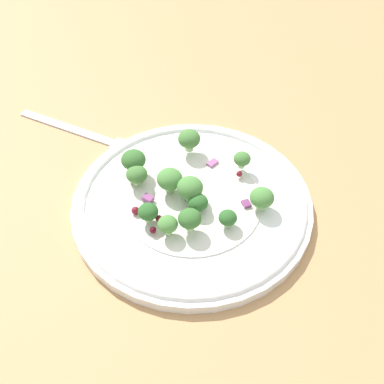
# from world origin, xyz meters

# --- Properties ---
(ground_plane) EXTENTS (1.80, 1.80, 0.02)m
(ground_plane) POSITION_xyz_m (0.00, 0.00, -0.01)
(ground_plane) COLOR tan
(plate) EXTENTS (0.28, 0.28, 0.02)m
(plate) POSITION_xyz_m (0.02, -0.01, 0.01)
(plate) COLOR white
(plate) RESTS_ON ground_plane
(dressing_pool) EXTENTS (0.16, 0.16, 0.00)m
(dressing_pool) POSITION_xyz_m (0.02, -0.01, 0.01)
(dressing_pool) COLOR white
(dressing_pool) RESTS_ON plate
(broccoli_floret_0) EXTENTS (0.02, 0.02, 0.02)m
(broccoli_floret_0) POSITION_xyz_m (0.05, -0.06, 0.03)
(broccoli_floret_0) COLOR #9EC684
(broccoli_floret_0) RESTS_ON plate
(broccoli_floret_1) EXTENTS (0.03, 0.03, 0.03)m
(broccoli_floret_1) POSITION_xyz_m (0.02, -0.01, 0.03)
(broccoli_floret_1) COLOR #8EB77A
(broccoli_floret_1) RESTS_ON plate
(broccoli_floret_2) EXTENTS (0.02, 0.02, 0.03)m
(broccoli_floret_2) POSITION_xyz_m (-0.03, -0.05, 0.03)
(broccoli_floret_2) COLOR #9EC684
(broccoli_floret_2) RESTS_ON plate
(broccoli_floret_3) EXTENTS (0.03, 0.03, 0.03)m
(broccoli_floret_3) POSITION_xyz_m (-0.05, -0.05, 0.04)
(broccoli_floret_3) COLOR #ADD18E
(broccoli_floret_3) RESTS_ON plate
(broccoli_floret_4) EXTENTS (0.02, 0.02, 0.02)m
(broccoli_floret_4) POSITION_xyz_m (0.01, 0.06, 0.03)
(broccoli_floret_4) COLOR #ADD18E
(broccoli_floret_4) RESTS_ON plate
(broccoli_floret_5) EXTENTS (0.03, 0.03, 0.03)m
(broccoli_floret_5) POSITION_xyz_m (-0.05, 0.03, 0.03)
(broccoli_floret_5) COLOR #ADD18E
(broccoli_floret_5) RESTS_ON plate
(broccoli_floret_6) EXTENTS (0.03, 0.03, 0.03)m
(broccoli_floret_6) POSITION_xyz_m (0.00, -0.03, 0.03)
(broccoli_floret_6) COLOR #8EB77A
(broccoli_floret_6) RESTS_ON plate
(broccoli_floret_7) EXTENTS (0.03, 0.03, 0.03)m
(broccoli_floret_7) POSITION_xyz_m (0.06, -0.04, 0.03)
(broccoli_floret_7) COLOR #ADD18E
(broccoli_floret_7) RESTS_ON plate
(broccoli_floret_8) EXTENTS (0.02, 0.02, 0.02)m
(broccoli_floret_8) POSITION_xyz_m (0.03, -0.07, 0.03)
(broccoli_floret_8) COLOR #9EC684
(broccoli_floret_8) RESTS_ON plate
(broccoli_floret_9) EXTENTS (0.03, 0.03, 0.03)m
(broccoli_floret_9) POSITION_xyz_m (0.08, 0.05, 0.03)
(broccoli_floret_9) COLOR #ADD18E
(broccoli_floret_9) RESTS_ON plate
(broccoli_floret_10) EXTENTS (0.02, 0.02, 0.02)m
(broccoli_floret_10) POSITION_xyz_m (0.08, 0.00, 0.03)
(broccoli_floret_10) COLOR #ADD18E
(broccoli_floret_10) RESTS_ON plate
(broccoli_floret_11) EXTENTS (0.02, 0.02, 0.02)m
(broccoli_floret_11) POSITION_xyz_m (0.04, -0.02, 0.03)
(broccoli_floret_11) COLOR #8EB77A
(broccoli_floret_11) RESTS_ON plate
(cranberry_0) EXTENTS (0.01, 0.01, 0.01)m
(cranberry_0) POSITION_xyz_m (0.07, 0.05, 0.02)
(cranberry_0) COLOR #4C0A14
(cranberry_0) RESTS_ON plate
(cranberry_1) EXTENTS (0.01, 0.01, 0.01)m
(cranberry_1) POSITION_xyz_m (0.01, -0.08, 0.02)
(cranberry_1) COLOR maroon
(cranberry_1) RESTS_ON plate
(cranberry_2) EXTENTS (0.01, 0.01, 0.01)m
(cranberry_2) POSITION_xyz_m (0.02, 0.05, 0.02)
(cranberry_2) COLOR maroon
(cranberry_2) RESTS_ON plate
(cranberry_3) EXTENTS (0.01, 0.01, 0.01)m
(cranberry_3) POSITION_xyz_m (0.04, -0.07, 0.02)
(cranberry_3) COLOR #4C0A14
(cranberry_3) RESTS_ON plate
(cranberry_4) EXTENTS (0.01, 0.01, 0.01)m
(cranberry_4) POSITION_xyz_m (-0.02, -0.03, 0.02)
(cranberry_4) COLOR maroon
(cranberry_4) RESTS_ON plate
(cranberry_5) EXTENTS (0.01, 0.01, 0.01)m
(cranberry_5) POSITION_xyz_m (-0.05, -0.04, 0.02)
(cranberry_5) COLOR maroon
(cranberry_5) RESTS_ON plate
(cranberry_6) EXTENTS (0.01, 0.01, 0.01)m
(cranberry_6) POSITION_xyz_m (0.03, -0.06, 0.02)
(cranberry_6) COLOR maroon
(cranberry_6) RESTS_ON plate
(onion_bit_0) EXTENTS (0.01, 0.01, 0.00)m
(onion_bit_0) POSITION_xyz_m (0.00, -0.06, 0.02)
(onion_bit_0) COLOR #843D75
(onion_bit_0) RESTS_ON plate
(onion_bit_1) EXTENTS (0.01, 0.01, 0.00)m
(onion_bit_1) POSITION_xyz_m (0.06, 0.04, 0.02)
(onion_bit_1) COLOR #843D75
(onion_bit_1) RESTS_ON plate
(onion_bit_2) EXTENTS (0.01, 0.02, 0.00)m
(onion_bit_2) POSITION_xyz_m (-0.01, 0.04, 0.02)
(onion_bit_2) COLOR #A35B93
(onion_bit_2) RESTS_ON plate
(fork) EXTENTS (0.17, 0.11, 0.01)m
(fork) POSITION_xyz_m (-0.16, -0.07, 0.00)
(fork) COLOR silver
(fork) RESTS_ON ground_plane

